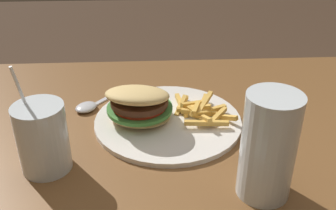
# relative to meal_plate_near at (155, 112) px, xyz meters

# --- Properties ---
(meal_plate_near) EXTENTS (0.30, 0.30, 0.10)m
(meal_plate_near) POSITION_rel_meal_plate_near_xyz_m (0.00, 0.00, 0.00)
(meal_plate_near) COLOR white
(meal_plate_near) RESTS_ON dining_table
(beer_glass) EXTENTS (0.08, 0.08, 0.17)m
(beer_glass) POSITION_rel_meal_plate_near_xyz_m (-0.16, 0.21, 0.06)
(beer_glass) COLOR silver
(beer_glass) RESTS_ON dining_table
(juice_glass) EXTENTS (0.08, 0.08, 0.19)m
(juice_glass) POSITION_rel_meal_plate_near_xyz_m (0.19, 0.13, 0.03)
(juice_glass) COLOR silver
(juice_glass) RESTS_ON dining_table
(spoon) EXTENTS (0.12, 0.14, 0.01)m
(spoon) POSITION_rel_meal_plate_near_xyz_m (0.14, -0.07, -0.02)
(spoon) COLOR silver
(spoon) RESTS_ON dining_table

